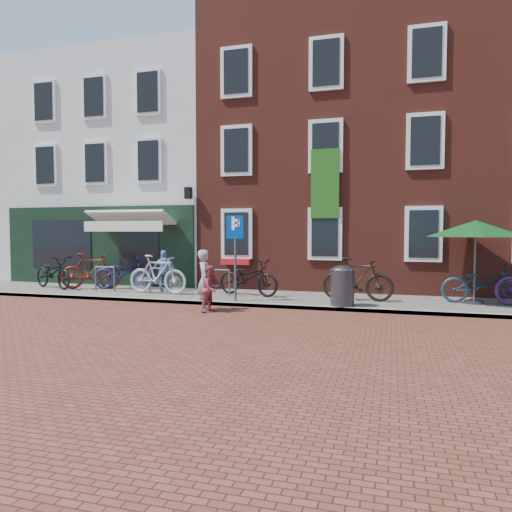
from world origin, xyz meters
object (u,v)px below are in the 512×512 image
(boy, at_px, (211,289))
(bicycle_3, at_px, (158,274))
(cafe_person, at_px, (164,271))
(litter_bin, at_px, (342,284))
(parasol, at_px, (476,225))
(bicycle_2, at_px, (124,273))
(parking_sign, at_px, (235,242))
(woman, at_px, (205,280))
(bicycle_0, at_px, (53,273))
(bicycle_5, at_px, (357,279))
(bicycle_6, at_px, (482,284))
(bicycle_4, at_px, (248,278))
(bicycle_1, at_px, (91,271))

(boy, height_order, bicycle_3, bicycle_3)
(boy, bearing_deg, cafe_person, 65.20)
(litter_bin, bearing_deg, parasol, 22.44)
(bicycle_2, relative_size, bicycle_3, 1.03)
(parking_sign, height_order, cafe_person, parking_sign)
(woman, xyz_separation_m, cafe_person, (-2.45, 2.46, -0.02))
(litter_bin, height_order, bicycle_0, litter_bin)
(boy, xyz_separation_m, bicycle_0, (-6.82, 2.40, 0.05))
(bicycle_5, distance_m, bicycle_6, 3.34)
(bicycle_0, height_order, bicycle_4, same)
(bicycle_3, xyz_separation_m, bicycle_5, (6.20, 0.24, 0.00))
(bicycle_0, relative_size, bicycle_1, 1.03)
(woman, relative_size, bicycle_0, 0.76)
(boy, bearing_deg, litter_bin, -47.68)
(litter_bin, xyz_separation_m, bicycle_0, (-10.04, 1.09, -0.04))
(parasol, distance_m, bicycle_4, 6.63)
(boy, relative_size, bicycle_0, 0.57)
(woman, relative_size, cafe_person, 1.17)
(bicycle_1, bearing_deg, cafe_person, -108.09)
(woman, bearing_deg, bicycle_4, -33.63)
(bicycle_4, height_order, bicycle_6, same)
(bicycle_2, bearing_deg, bicycle_4, -107.84)
(woman, bearing_deg, bicycle_6, -92.97)
(bicycle_2, xyz_separation_m, bicycle_4, (4.56, -0.34, 0.00))
(boy, height_order, bicycle_4, bicycle_4)
(parasol, height_order, bicycle_2, parasol)
(litter_bin, xyz_separation_m, bicycle_1, (-8.71, 1.36, 0.02))
(bicycle_5, bearing_deg, bicycle_4, 94.31)
(bicycle_1, bearing_deg, bicycle_6, -108.60)
(bicycle_1, distance_m, bicycle_2, 1.17)
(cafe_person, distance_m, bicycle_4, 2.93)
(cafe_person, bearing_deg, parasol, 161.72)
(parasol, relative_size, bicycle_1, 1.26)
(cafe_person, distance_m, bicycle_6, 9.57)
(bicycle_1, height_order, bicycle_5, same)
(boy, relative_size, bicycle_4, 0.57)
(bicycle_6, bearing_deg, bicycle_1, 94.52)
(cafe_person, xyz_separation_m, bicycle_4, (2.93, -0.12, -0.13))
(boy, distance_m, bicycle_0, 7.23)
(boy, distance_m, bicycle_1, 6.11)
(litter_bin, bearing_deg, bicycle_4, 157.01)
(woman, distance_m, bicycle_0, 6.90)
(litter_bin, bearing_deg, bicycle_1, 171.14)
(litter_bin, height_order, woman, woman)
(woman, distance_m, bicycle_4, 2.39)
(woman, height_order, bicycle_4, woman)
(bicycle_1, bearing_deg, bicycle_5, -110.44)
(bicycle_3, bearing_deg, bicycle_0, 90.40)
(parasol, relative_size, bicycle_5, 1.26)
(parking_sign, height_order, bicycle_6, parking_sign)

